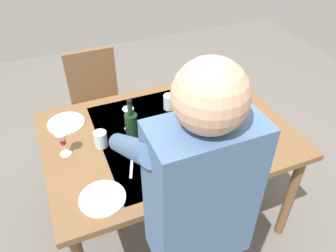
{
  "coord_description": "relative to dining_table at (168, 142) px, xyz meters",
  "views": [
    {
      "loc": [
        0.6,
        1.45,
        2.08
      ],
      "look_at": [
        0.0,
        0.0,
        0.83
      ],
      "focal_mm": 35.97,
      "sensor_mm": 36.0,
      "label": 1
    }
  ],
  "objects": [
    {
      "name": "person_server",
      "position": [
        0.21,
        0.78,
        0.26
      ],
      "size": [
        0.42,
        0.61,
        1.69
      ],
      "color": "#2D2D38",
      "rests_on": "ground_plane"
    },
    {
      "name": "dinner_plate_far",
      "position": [
        0.49,
        0.35,
        0.08
      ],
      "size": [
        0.23,
        0.23,
        0.01
      ],
      "primitive_type": "cylinder",
      "color": "white",
      "rests_on": "dining_table"
    },
    {
      "name": "water_cup_near_left",
      "position": [
        0.4,
        -0.04,
        0.12
      ],
      "size": [
        0.08,
        0.08,
        0.1
      ],
      "primitive_type": "cylinder",
      "color": "silver",
      "rests_on": "dining_table"
    },
    {
      "name": "table_knife",
      "position": [
        0.29,
        0.18,
        0.08
      ],
      "size": [
        0.08,
        0.19,
        0.0
      ],
      "primitive_type": "cube",
      "rotation": [
        0.0,
        0.0,
        -0.36
      ],
      "color": "silver",
      "rests_on": "dining_table"
    },
    {
      "name": "wine_bottle",
      "position": [
        0.23,
        0.01,
        0.18
      ],
      "size": [
        0.07,
        0.07,
        0.3
      ],
      "color": "black",
      "rests_on": "dining_table"
    },
    {
      "name": "wine_glass_left",
      "position": [
        0.2,
        -0.12,
        0.18
      ],
      "size": [
        0.07,
        0.07,
        0.15
      ],
      "color": "white",
      "rests_on": "dining_table"
    },
    {
      "name": "chair_near",
      "position": [
        0.26,
        -0.9,
        -0.17
      ],
      "size": [
        0.4,
        0.4,
        0.91
      ],
      "color": "#523019",
      "rests_on": "ground_plane"
    },
    {
      "name": "wine_glass_right",
      "position": [
        0.6,
        -0.04,
        0.18
      ],
      "size": [
        0.07,
        0.07,
        0.15
      ],
      "color": "white",
      "rests_on": "dining_table"
    },
    {
      "name": "water_cup_far_left",
      "position": [
        -0.1,
        -0.23,
        0.12
      ],
      "size": [
        0.08,
        0.08,
        0.1
      ],
      "primitive_type": "cylinder",
      "color": "silver",
      "rests_on": "dining_table"
    },
    {
      "name": "table_fork",
      "position": [
        0.05,
        0.23,
        0.08
      ],
      "size": [
        0.07,
        0.18,
        0.0
      ],
      "primitive_type": "cube",
      "rotation": [
        0.0,
        0.0,
        0.3
      ],
      "color": "silver",
      "rests_on": "dining_table"
    },
    {
      "name": "water_cup_near_right",
      "position": [
        -0.59,
        -0.31,
        0.13
      ],
      "size": [
        0.06,
        0.06,
        0.11
      ],
      "primitive_type": "cylinder",
      "color": "silver",
      "rests_on": "dining_table"
    },
    {
      "name": "dinner_plate_near",
      "position": [
        0.56,
        -0.32,
        0.08
      ],
      "size": [
        0.23,
        0.23,
        0.01
      ],
      "primitive_type": "cylinder",
      "color": "white",
      "rests_on": "dining_table"
    },
    {
      "name": "side_bowl_salad",
      "position": [
        -0.25,
        -0.3,
        0.11
      ],
      "size": [
        0.18,
        0.18,
        0.07
      ],
      "color": "white",
      "rests_on": "dining_table"
    },
    {
      "name": "serving_bowl_pasta",
      "position": [
        -0.41,
        0.13,
        0.11
      ],
      "size": [
        0.3,
        0.3,
        0.07
      ],
      "color": "white",
      "rests_on": "dining_table"
    },
    {
      "name": "dining_table",
      "position": [
        0.0,
        0.0,
        0.0
      ],
      "size": [
        1.47,
        1.04,
        0.78
      ],
      "color": "brown",
      "rests_on": "ground_plane"
    },
    {
      "name": "ground_plane",
      "position": [
        0.0,
        0.0,
        -0.7
      ],
      "size": [
        6.0,
        6.0,
        0.0
      ],
      "primitive_type": "plane",
      "color": "#66605B"
    }
  ]
}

